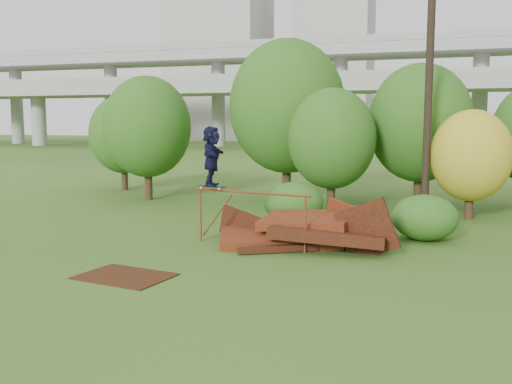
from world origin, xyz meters
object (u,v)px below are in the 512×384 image
(flat_plate, at_px, (125,276))
(utility_pole, at_px, (430,66))
(skater, at_px, (212,156))
(scrap_pile, at_px, (303,232))

(flat_plate, xyz_separation_m, utility_pole, (6.43, 10.54, 5.56))
(flat_plate, relative_size, utility_pole, 0.19)
(skater, distance_m, utility_pole, 9.19)
(skater, xyz_separation_m, flat_plate, (-0.49, -4.20, -2.56))
(scrap_pile, relative_size, flat_plate, 2.74)
(scrap_pile, height_order, utility_pole, utility_pole)
(utility_pole, bearing_deg, scrap_pile, -118.59)
(skater, relative_size, utility_pole, 0.16)
(flat_plate, distance_m, utility_pole, 13.54)
(scrap_pile, bearing_deg, flat_plate, -124.80)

